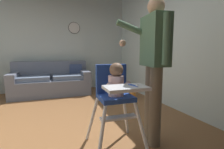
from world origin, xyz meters
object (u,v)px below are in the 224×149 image
high_chair (115,89)px  wall_clock (74,28)px  couch (52,82)px  toy_ball (132,95)px  adult_standing (154,64)px

high_chair → wall_clock: size_ratio=2.94×
couch → wall_clock: size_ratio=5.76×
high_chair → wall_clock: 3.57m
couch → toy_ball: bearing=56.2°
high_chair → toy_ball: size_ratio=4.96×
high_chair → toy_ball: 2.14m
adult_standing → toy_ball: bearing=-102.3°
adult_standing → wall_clock: 3.58m
couch → wall_clock: 1.70m
adult_standing → wall_clock: wall_clock is taller
couch → toy_ball: 2.13m
couch → high_chair: size_ratio=1.96×
adult_standing → wall_clock: (-0.41, 3.45, 0.86)m
wall_clock → toy_ball: bearing=-57.0°
couch → adult_standing: adult_standing is taller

